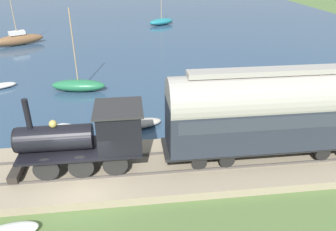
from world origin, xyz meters
The scene contains 10 objects.
ground_plane centered at (0.00, 0.00, 0.00)m, with size 200.00×200.00×0.00m, color #516B38.
harbor_water centered at (44.02, 0.00, 0.00)m, with size 80.00×80.00×0.01m.
rail_embankment centered at (1.28, 0.00, 0.21)m, with size 4.89×56.00×0.53m.
steam_locomotive centered at (1.28, -0.35, 2.30)m, with size 2.28×6.19×3.68m.
passenger_coach centered at (1.28, -9.12, 3.06)m, with size 2.37×10.87×4.60m.
sailboat_brown centered at (28.43, 10.66, 0.69)m, with size 4.05×5.75×7.06m.
sailboat_teal centered at (38.69, -7.52, 0.52)m, with size 3.70×4.55×7.14m.
sailboat_green centered at (12.66, 1.80, 0.50)m, with size 1.95×4.38×6.36m.
rowboat_mid_harbor centered at (5.98, -2.75, 0.27)m, with size 1.53×2.86×0.52m.
rowboat_near_shore centered at (5.96, 1.65, 0.20)m, with size 1.95×2.14×0.38m.
Camera 1 is at (-12.22, -2.25, 9.80)m, focal length 35.00 mm.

